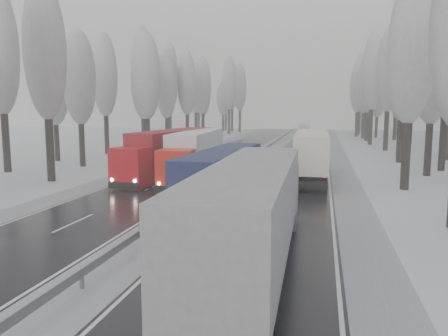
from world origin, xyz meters
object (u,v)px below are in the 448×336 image
at_px(truck_red_white, 195,151).
at_px(truck_red_red, 169,150).
at_px(truck_blue_box, 227,174).
at_px(truck_grey_tarp, 256,208).
at_px(box_truck_distant, 305,130).
at_px(truck_cream_box, 311,151).

xyz_separation_m(truck_red_white, truck_red_red, (-2.75, 0.63, 0.02)).
bearing_deg(truck_blue_box, truck_red_white, 118.35).
bearing_deg(truck_grey_tarp, truck_blue_box, 106.91).
height_order(truck_blue_box, truck_red_red, truck_red_red).
relative_size(box_truck_distant, truck_red_red, 0.49).
bearing_deg(truck_red_white, box_truck_distant, 78.95).
height_order(truck_cream_box, box_truck_distant, truck_cream_box).
relative_size(truck_blue_box, box_truck_distant, 1.82).
xyz_separation_m(truck_cream_box, truck_red_white, (-10.27, -2.34, 0.01)).
distance_m(truck_grey_tarp, truck_cream_box, 23.98).
relative_size(truck_grey_tarp, truck_red_white, 1.01).
relative_size(truck_cream_box, truck_red_white, 0.99).
bearing_deg(truck_cream_box, truck_red_red, -173.70).
xyz_separation_m(truck_cream_box, truck_red_red, (-13.02, -1.70, 0.04)).
bearing_deg(truck_red_white, truck_cream_box, 8.53).
bearing_deg(box_truck_distant, truck_red_white, -98.80).
xyz_separation_m(truck_blue_box, truck_red_red, (-8.15, 11.78, 0.28)).
height_order(truck_cream_box, truck_red_red, truck_red_red).
xyz_separation_m(truck_grey_tarp, truck_red_red, (-11.53, 22.23, -0.02)).
bearing_deg(truck_grey_tarp, truck_cream_box, 85.44).
xyz_separation_m(truck_grey_tarp, truck_blue_box, (-3.37, 10.45, -0.31)).
xyz_separation_m(truck_grey_tarp, truck_red_white, (-8.78, 21.60, -0.05)).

